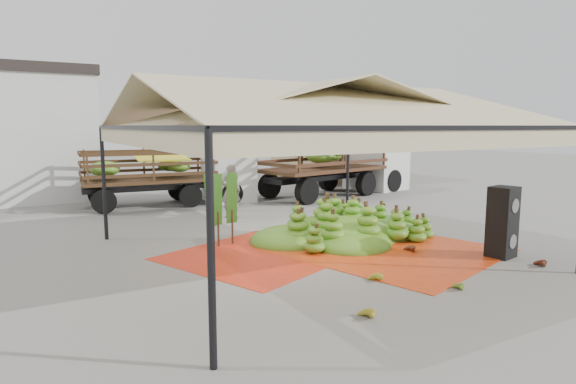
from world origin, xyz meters
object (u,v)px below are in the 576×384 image
vendor (231,191)px  speaker_stack (502,222)px  truck_left (177,170)px  banana_heap (343,218)px  truck_right (342,158)px

vendor → speaker_stack: bearing=132.5°
speaker_stack → vendor: size_ratio=0.93×
truck_left → banana_heap: bearing=-69.9°
speaker_stack → truck_left: (-4.28, 11.22, 0.52)m
speaker_stack → truck_left: bearing=99.9°
speaker_stack → truck_right: truck_right is taller
banana_heap → truck_right: 8.77m
truck_left → truck_right: truck_right is taller
speaker_stack → truck_left: 12.02m
banana_heap → truck_left: 8.18m
speaker_stack → vendor: 8.41m
speaker_stack → truck_left: truck_left is taller
truck_right → truck_left: bearing=161.7°
banana_heap → truck_right: size_ratio=0.65×
truck_left → truck_right: bearing=-1.7°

